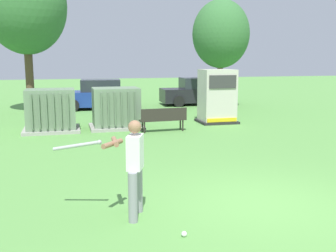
{
  "coord_description": "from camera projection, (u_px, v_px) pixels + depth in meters",
  "views": [
    {
      "loc": [
        -3.6,
        -6.63,
        2.8
      ],
      "look_at": [
        -0.99,
        3.5,
        1.0
      ],
      "focal_mm": 42.67,
      "sensor_mm": 36.0,
      "label": 1
    }
  ],
  "objects": [
    {
      "name": "transformer_mid_west",
      "position": [
        116.0,
        109.0,
        15.91
      ],
      "size": [
        2.1,
        1.7,
        1.62
      ],
      "color": "#9E9B93",
      "rests_on": "ground"
    },
    {
      "name": "transformer_west",
      "position": [
        51.0,
        111.0,
        15.23
      ],
      "size": [
        2.1,
        1.7,
        1.62
      ],
      "color": "#9E9B93",
      "rests_on": "ground"
    },
    {
      "name": "tree_center_left",
      "position": [
        221.0,
        34.0,
        21.55
      ],
      "size": [
        3.09,
        3.09,
        5.9
      ],
      "color": "brown",
      "rests_on": "ground"
    },
    {
      "name": "parked_car_left_of_center",
      "position": [
        197.0,
        92.0,
        23.97
      ],
      "size": [
        4.24,
        1.99,
        1.62
      ],
      "color": "black",
      "rests_on": "ground"
    },
    {
      "name": "batter",
      "position": [
        132.0,
        163.0,
        6.95
      ],
      "size": [
        1.57,
        0.87,
        1.74
      ],
      "color": "gray",
      "rests_on": "ground"
    },
    {
      "name": "generator_enclosure",
      "position": [
        217.0,
        97.0,
        17.24
      ],
      "size": [
        1.6,
        1.4,
        2.3
      ],
      "color": "#262626",
      "rests_on": "ground"
    },
    {
      "name": "tree_left",
      "position": [
        25.0,
        6.0,
        19.94
      ],
      "size": [
        4.07,
        4.07,
        7.78
      ],
      "color": "brown",
      "rests_on": "ground"
    },
    {
      "name": "ground_plane",
      "position": [
        263.0,
        205.0,
        7.69
      ],
      "size": [
        96.0,
        96.0,
        0.0
      ],
      "primitive_type": "plane",
      "color": "#5B9947"
    },
    {
      "name": "park_bench",
      "position": [
        163.0,
        118.0,
        15.15
      ],
      "size": [
        1.82,
        0.52,
        0.92
      ],
      "color": "#2D2823",
      "rests_on": "ground"
    },
    {
      "name": "sports_ball",
      "position": [
        184.0,
        234.0,
        6.3
      ],
      "size": [
        0.09,
        0.09,
        0.09
      ],
      "primitive_type": "sphere",
      "color": "white",
      "rests_on": "ground"
    },
    {
      "name": "parked_car_leftmost",
      "position": [
        99.0,
        95.0,
        21.9
      ],
      "size": [
        4.33,
        2.19,
        1.62
      ],
      "color": "navy",
      "rests_on": "ground"
    }
  ]
}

